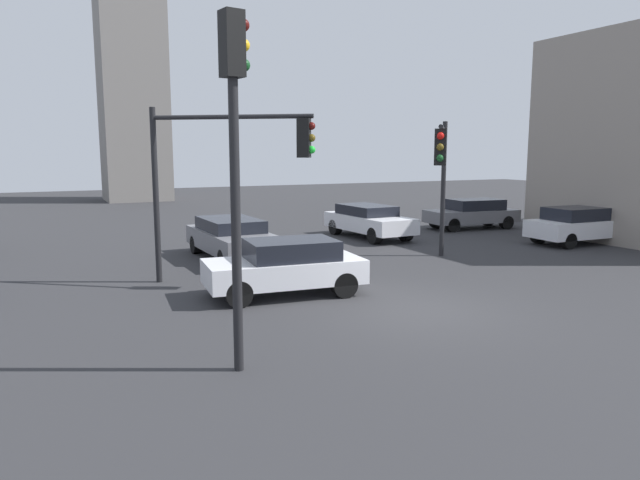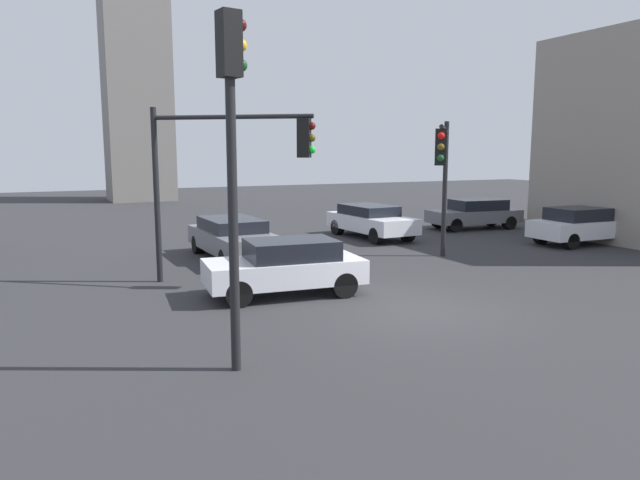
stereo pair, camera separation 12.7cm
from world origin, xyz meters
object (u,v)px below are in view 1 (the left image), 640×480
at_px(car_3, 369,220).
at_px(car_5, 286,266).
at_px(car_1, 232,237).
at_px(car_4, 581,225).
at_px(traffic_light_2, 235,128).
at_px(traffic_light_0, 442,162).
at_px(car_6, 472,213).
at_px(traffic_light_1, 230,157).

distance_m(car_3, car_5, 10.35).
bearing_deg(car_1, car_4, 76.69).
xyz_separation_m(traffic_light_2, car_1, (3.00, 9.84, -3.23)).
distance_m(car_3, car_4, 8.36).
height_order(traffic_light_0, car_5, traffic_light_0).
distance_m(traffic_light_0, traffic_light_2, 10.16).
relative_size(traffic_light_0, car_5, 1.13).
bearing_deg(car_4, traffic_light_0, -168.67).
height_order(traffic_light_2, car_6, traffic_light_2).
bearing_deg(traffic_light_1, traffic_light_0, 32.88).
relative_size(traffic_light_1, traffic_light_2, 0.83).
xyz_separation_m(traffic_light_2, car_6, (15.53, 12.42, -3.24)).
height_order(traffic_light_1, car_3, traffic_light_1).
distance_m(traffic_light_0, car_4, 8.38).
relative_size(traffic_light_2, car_3, 1.26).
relative_size(car_4, car_5, 1.08).
height_order(traffic_light_2, car_4, traffic_light_2).
bearing_deg(car_5, car_6, -142.30).
bearing_deg(car_3, traffic_light_0, -13.79).
height_order(car_3, car_4, car_4).
bearing_deg(car_6, traffic_light_2, 44.77).
bearing_deg(car_5, car_1, -87.61).
bearing_deg(car_5, traffic_light_2, 64.25).
distance_m(traffic_light_0, car_5, 6.40).
bearing_deg(traffic_light_0, car_6, 173.22).
bearing_deg(traffic_light_2, car_6, 29.59).
relative_size(traffic_light_0, car_1, 0.95).
bearing_deg(traffic_light_1, car_4, 40.07).
distance_m(traffic_light_2, car_3, 15.76).
distance_m(car_4, car_6, 5.50).
bearing_deg(car_1, traffic_light_0, 51.11).
relative_size(traffic_light_0, traffic_light_1, 0.96).
xyz_separation_m(traffic_light_0, traffic_light_1, (-6.63, 0.41, 0.17)).
distance_m(traffic_light_1, car_5, 3.30).
height_order(traffic_light_2, car_3, traffic_light_2).
distance_m(traffic_light_2, car_4, 18.02).
xyz_separation_m(car_1, car_3, (6.65, 2.20, 0.00)).
xyz_separation_m(traffic_light_0, car_3, (1.22, 6.40, -2.54)).
relative_size(traffic_light_0, traffic_light_2, 0.80).
xyz_separation_m(traffic_light_0, car_4, (7.88, 1.34, -2.52)).
xyz_separation_m(traffic_light_0, traffic_light_2, (-8.42, -5.64, 0.69)).
height_order(traffic_light_2, car_1, traffic_light_2).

